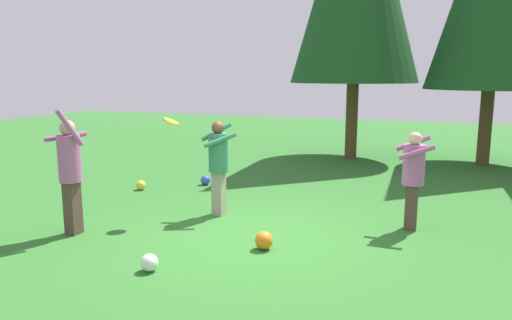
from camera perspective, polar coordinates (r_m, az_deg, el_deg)
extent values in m
plane|color=#2D6B28|center=(7.53, 0.46, -8.95)|extent=(40.00, 40.00, 0.00)
cube|color=#4C382D|center=(8.02, -20.88, -5.31)|extent=(0.19, 0.22, 0.83)
cylinder|color=#A85693|center=(7.86, -21.24, 0.18)|extent=(0.34, 0.34, 0.72)
sphere|color=tan|center=(7.80, -21.45, 3.57)|extent=(0.24, 0.24, 0.24)
cylinder|color=#A85693|center=(8.01, -21.64, 2.60)|extent=(0.44, 0.54, 0.13)
cylinder|color=#A85693|center=(7.60, -21.20, 3.59)|extent=(0.30, 0.35, 0.57)
cube|color=gray|center=(8.54, -4.42, -3.94)|extent=(0.19, 0.22, 0.78)
cylinder|color=#2D7551|center=(8.39, -4.49, 0.88)|extent=(0.34, 0.34, 0.68)
sphere|color=brown|center=(8.34, -4.53, 3.85)|extent=(0.22, 0.22, 0.22)
cylinder|color=#2D7551|center=(8.16, -4.30, 2.37)|extent=(0.52, 0.39, 0.26)
cylinder|color=#2D7551|center=(8.54, -4.73, 3.34)|extent=(0.50, 0.38, 0.33)
cube|color=#4C382D|center=(8.11, 17.91, -5.33)|extent=(0.19, 0.22, 0.74)
cylinder|color=#A85693|center=(7.96, 18.18, -0.54)|extent=(0.34, 0.34, 0.64)
sphere|color=beige|center=(7.90, 18.34, 2.41)|extent=(0.21, 0.21, 0.21)
cylinder|color=#A85693|center=(7.73, 18.49, 0.86)|extent=(0.54, 0.19, 0.26)
cylinder|color=#A85693|center=(8.11, 18.09, 1.90)|extent=(0.54, 0.19, 0.28)
cylinder|color=yellow|center=(8.24, -10.03, 4.53)|extent=(0.32, 0.33, 0.13)
sphere|color=white|center=(6.36, -12.51, -11.78)|extent=(0.23, 0.23, 0.23)
sphere|color=orange|center=(6.93, 0.94, -9.51)|extent=(0.26, 0.26, 0.26)
sphere|color=blue|center=(10.91, -6.02, -2.38)|extent=(0.22, 0.22, 0.22)
sphere|color=yellow|center=(10.68, -13.47, -2.92)|extent=(0.20, 0.20, 0.20)
cylinder|color=brown|center=(14.49, 25.76, 6.82)|extent=(0.34, 0.34, 3.75)
cylinder|color=brown|center=(14.37, 11.38, 8.17)|extent=(0.34, 0.34, 4.04)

